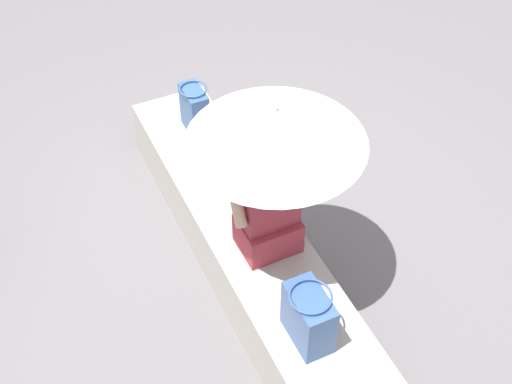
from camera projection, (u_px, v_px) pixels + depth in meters
ground_plane at (245, 263)px, 4.69m from camera, size 14.00×14.00×0.00m
stone_bench at (245, 242)px, 4.53m from camera, size 2.78×0.56×0.43m
person_seated at (269, 200)px, 3.96m from camera, size 0.28×0.47×0.90m
parasol at (276, 126)px, 3.58m from camera, size 0.97×0.97×1.06m
handbag_black at (309, 317)px, 3.65m from camera, size 0.31×0.23×0.36m
tote_bag_canvas at (195, 110)px, 4.86m from camera, size 0.26×0.19×0.36m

